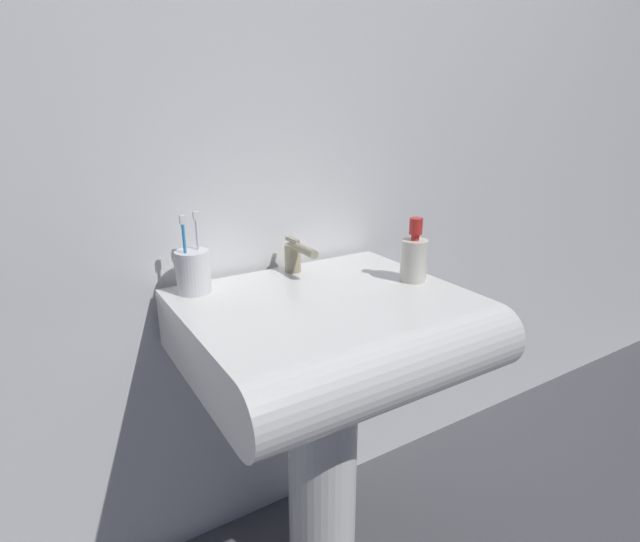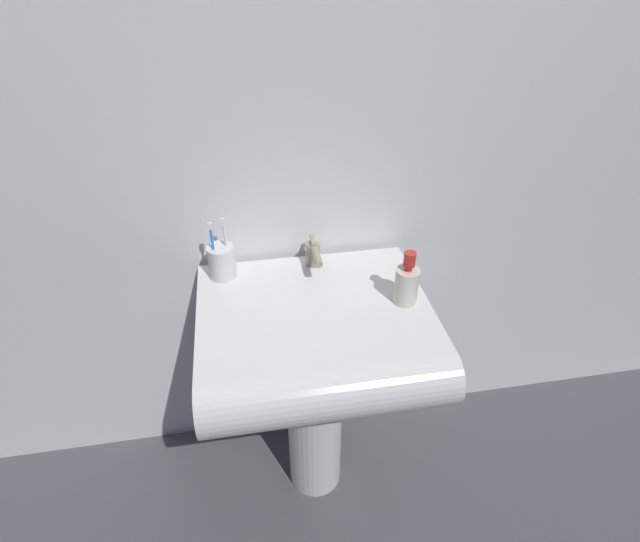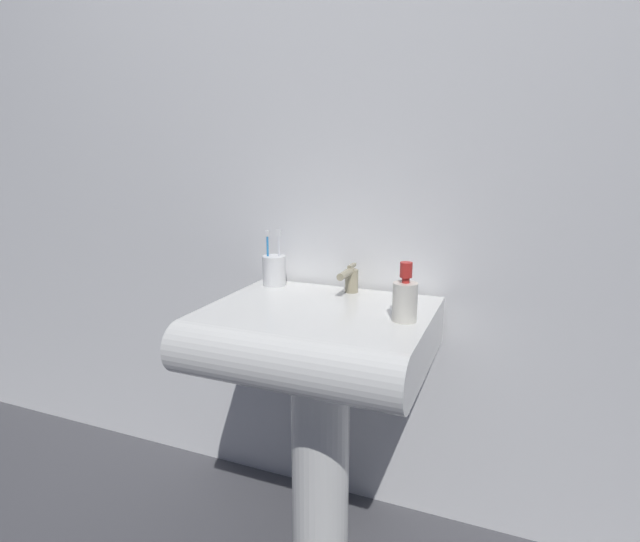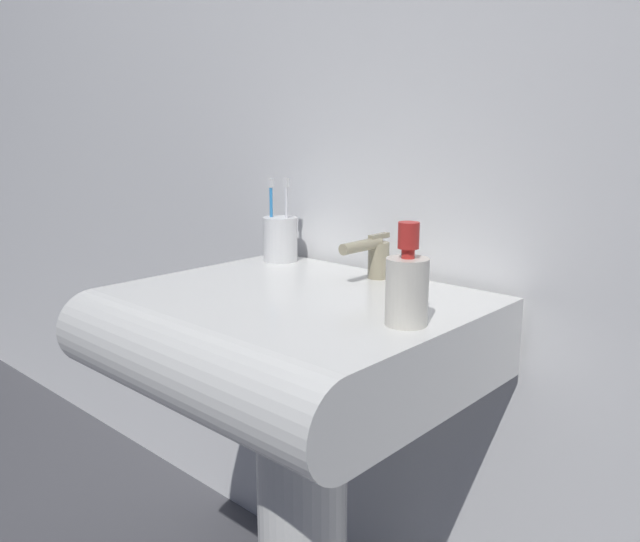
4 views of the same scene
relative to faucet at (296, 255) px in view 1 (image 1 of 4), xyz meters
The scene contains 6 objects.
wall_back 0.38m from the faucet, 104.92° to the left, with size 5.00×0.05×2.40m, color white.
sink_pedestal 0.55m from the faucet, 99.31° to the right, with size 0.18×0.18×0.65m, color white.
sink_basin 0.26m from the faucet, 97.12° to the right, with size 0.63×0.56×0.14m.
faucet is the anchor object (origin of this frame).
toothbrush_cup 0.27m from the faucet, behind, with size 0.08×0.08×0.19m.
soap_bottle 0.30m from the faucet, 42.78° to the right, with size 0.07×0.07×0.16m.
Camera 1 is at (-0.56, -0.90, 1.20)m, focal length 28.00 mm.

